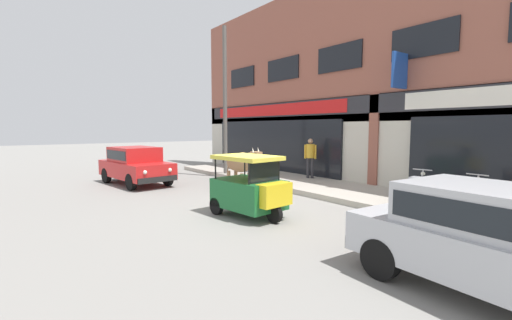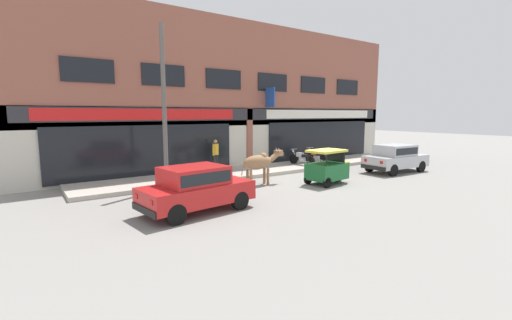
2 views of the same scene
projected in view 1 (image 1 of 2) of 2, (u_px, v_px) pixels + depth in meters
name	position (u px, v px, depth m)	size (l,w,h in m)	color
ground_plane	(262.00, 210.00, 9.24)	(90.00, 90.00, 0.00)	gray
sidewalk	(347.00, 192.00, 11.40)	(19.00, 2.85, 0.18)	#A8A093
shop_building	(380.00, 81.00, 12.06)	(23.00, 1.40, 8.14)	#8E5142
cow	(240.00, 164.00, 11.47)	(2.15, 0.60, 1.61)	#936B47
car_0	(490.00, 236.00, 4.42)	(3.69, 1.81, 1.46)	black
car_1	(135.00, 164.00, 13.38)	(3.74, 2.01, 1.46)	black
auto_rickshaw	(250.00, 190.00, 8.50)	(2.04, 1.33, 1.52)	black
motorcycle_0	(413.00, 189.00, 9.23)	(0.52, 1.81, 0.88)	black
motorcycle_1	(464.00, 196.00, 8.30)	(0.52, 1.81, 0.88)	black
pedestrian	(310.00, 154.00, 13.78)	(0.45, 0.32, 1.60)	#2D2D33
utility_pole	(225.00, 101.00, 15.06)	(0.18, 0.18, 6.43)	#595651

